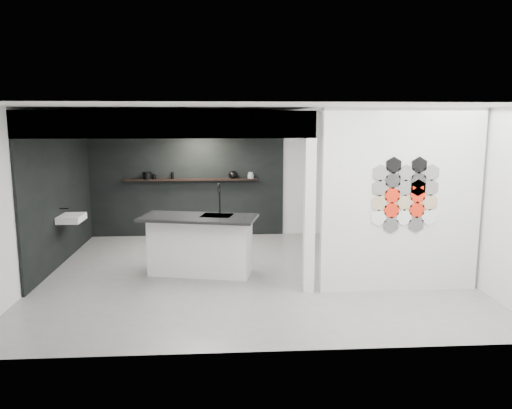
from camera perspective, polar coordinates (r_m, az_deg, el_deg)
The scene contains 17 objects.
floor at distance 8.73m, azimuth -0.53°, elevation -7.84°, with size 7.00×6.00×0.01m, color slate.
partition_panel at distance 7.89m, azimuth 16.24°, elevation 0.40°, with size 2.45×0.15×2.80m, color silver.
bay_clad_back at distance 11.40m, azimuth -7.94°, elevation 2.27°, with size 4.40×0.04×2.35m, color black.
bay_clad_left at distance 9.89m, azimuth -21.40°, elevation 0.59°, with size 0.04×4.00×2.35m, color black.
bulkhead at distance 9.35m, azimuth -8.99°, elevation 9.11°, with size 4.40×4.00×0.40m, color silver.
corner_column at distance 7.56m, azimuth 6.11°, elevation -1.38°, with size 0.16×0.16×2.35m, color silver.
fascia_beam at distance 7.44m, azimuth -10.32°, elevation 8.99°, with size 4.40×0.16×0.40m, color silver.
wall_basin at distance 9.69m, azimuth -20.34°, elevation -1.48°, with size 0.40×0.60×0.12m, color silver.
display_shelf at distance 11.28m, azimuth -7.48°, elevation 2.84°, with size 3.00×0.15×0.04m, color black.
kitchen_island at distance 8.60m, azimuth -6.38°, elevation -4.50°, with size 2.07×1.26×1.55m.
stockpot at distance 11.37m, azimuth -12.32°, elevation 3.26°, with size 0.19×0.19×0.16m, color black.
kettle at distance 11.25m, azimuth -2.64°, elevation 3.43°, with size 0.20×0.20×0.17m, color black.
glass_bowl at distance 11.26m, azimuth -0.61°, elevation 3.26°, with size 0.14×0.14×0.10m, color gray.
glass_vase at distance 11.26m, azimuth -0.61°, elevation 3.37°, with size 0.10×0.10×0.14m, color gray.
bottle_dark at distance 11.30m, azimuth -9.55°, elevation 3.30°, with size 0.06×0.06×0.15m, color black.
utensil_cup at distance 11.35m, azimuth -11.56°, elevation 3.14°, with size 0.09×0.09×0.11m, color black.
hex_tile_cluster at distance 7.80m, azimuth 16.72°, elevation 1.06°, with size 1.04×0.02×1.16m.
Camera 1 is at (-0.47, -8.31, 2.60)m, focal length 35.00 mm.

